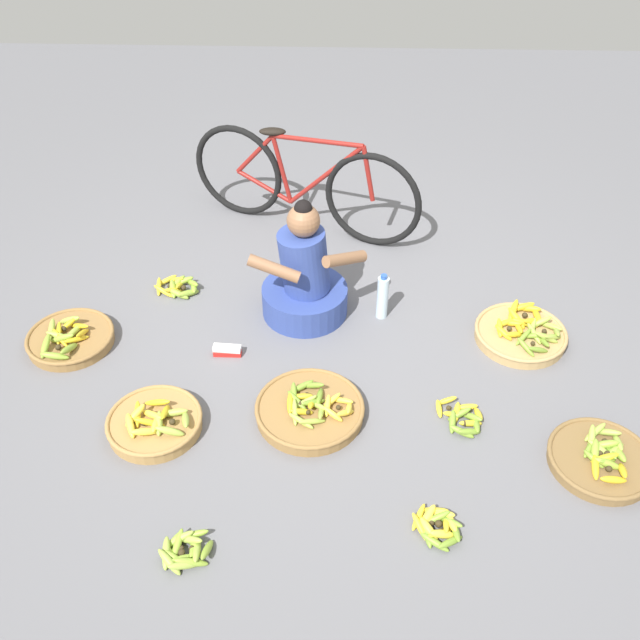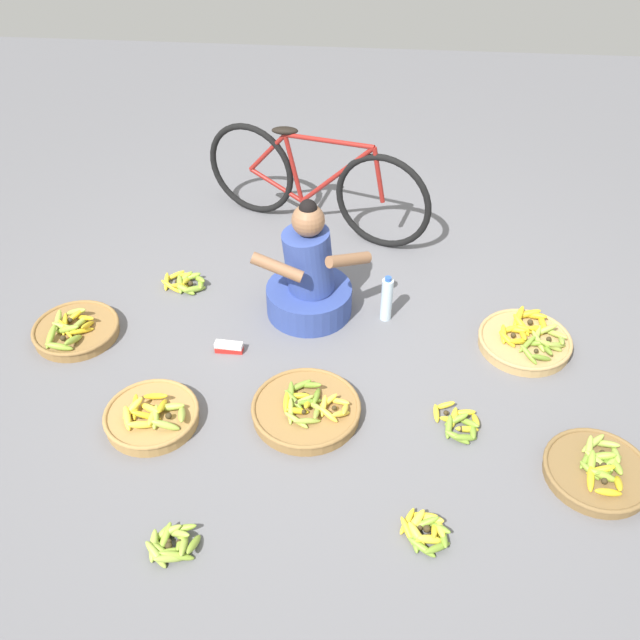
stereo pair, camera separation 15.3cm
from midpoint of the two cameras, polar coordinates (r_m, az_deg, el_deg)
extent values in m
plane|color=slate|center=(4.18, 1.29, -1.95)|extent=(10.00, 10.00, 0.00)
cylinder|color=#334793|center=(4.35, 0.14, 1.64)|extent=(0.52, 0.52, 0.18)
cylinder|color=#334793|center=(4.18, 0.14, 4.70)|extent=(0.37, 0.35, 0.41)
sphere|color=#8C6042|center=(4.03, 0.15, 7.95)|extent=(0.19, 0.19, 0.19)
sphere|color=black|center=(3.99, 0.15, 8.87)|extent=(0.10, 0.10, 0.10)
cylinder|color=#8C6042|center=(4.01, -2.34, 4.21)|extent=(0.31, 0.12, 0.16)
cylinder|color=#8C6042|center=(4.07, 3.39, 4.81)|extent=(0.27, 0.26, 0.16)
torus|color=black|center=(5.23, -4.68, 11.90)|extent=(0.65, 0.29, 0.68)
torus|color=black|center=(4.84, 5.94, 9.34)|extent=(0.65, 0.29, 0.68)
cylinder|color=maroon|center=(4.90, 2.22, 11.42)|extent=(0.53, 0.23, 0.55)
cylinder|color=maroon|center=(5.04, -1.22, 11.96)|extent=(0.15, 0.09, 0.49)
cylinder|color=maroon|center=(4.81, 1.62, 14.09)|extent=(0.62, 0.27, 0.08)
cylinder|color=maroon|center=(5.18, -2.64, 10.70)|extent=(0.40, 0.18, 0.18)
cylinder|color=maroon|center=(5.09, -3.33, 13.19)|extent=(0.30, 0.14, 0.35)
cylinder|color=maroon|center=(4.76, 5.64, 11.41)|extent=(0.12, 0.07, 0.38)
ellipsoid|color=black|center=(4.94, -1.90, 14.86)|extent=(0.18, 0.08, 0.05)
cylinder|color=brown|center=(3.77, 22.32, -11.22)|extent=(0.50, 0.50, 0.05)
torus|color=brown|center=(3.75, 22.42, -10.96)|extent=(0.51, 0.51, 0.02)
ellipsoid|color=#8CAD38|center=(3.76, 23.66, -10.64)|extent=(0.06, 0.14, 0.07)
ellipsoid|color=#8CAD38|center=(3.77, 22.73, -10.01)|extent=(0.14, 0.05, 0.08)
ellipsoid|color=#8CAD38|center=(3.72, 21.98, -10.52)|extent=(0.07, 0.14, 0.08)
ellipsoid|color=#8CAD38|center=(3.70, 22.82, -11.40)|extent=(0.14, 0.07, 0.07)
sphere|color=#382D19|center=(3.74, 22.84, -10.72)|extent=(0.04, 0.04, 0.04)
ellipsoid|color=#9EB747|center=(3.81, 23.62, -9.82)|extent=(0.04, 0.15, 0.07)
ellipsoid|color=#9EB747|center=(3.83, 22.89, -9.10)|extent=(0.14, 0.09, 0.08)
ellipsoid|color=#9EB747|center=(3.81, 22.05, -9.12)|extent=(0.14, 0.11, 0.09)
ellipsoid|color=#9EB747|center=(3.78, 21.80, -9.55)|extent=(0.06, 0.14, 0.09)
ellipsoid|color=#9EB747|center=(3.75, 22.35, -10.36)|extent=(0.14, 0.11, 0.07)
ellipsoid|color=#9EB747|center=(3.78, 23.47, -10.34)|extent=(0.13, 0.12, 0.06)
sphere|color=#382D19|center=(3.79, 22.70, -9.79)|extent=(0.03, 0.03, 0.03)
ellipsoid|color=olive|center=(3.75, 23.12, -10.61)|extent=(0.03, 0.12, 0.07)
ellipsoid|color=olive|center=(3.77, 22.35, -10.11)|extent=(0.13, 0.06, 0.05)
ellipsoid|color=olive|center=(3.74, 21.56, -10.37)|extent=(0.09, 0.12, 0.05)
ellipsoid|color=olive|center=(3.70, 21.86, -11.11)|extent=(0.10, 0.11, 0.06)
ellipsoid|color=olive|center=(3.71, 22.87, -11.19)|extent=(0.12, 0.08, 0.07)
sphere|color=#382D19|center=(3.73, 22.33, -10.66)|extent=(0.03, 0.03, 0.03)
ellipsoid|color=gold|center=(3.69, 23.85, -11.86)|extent=(0.06, 0.14, 0.08)
ellipsoid|color=gold|center=(3.71, 22.63, -11.01)|extent=(0.14, 0.05, 0.08)
ellipsoid|color=gold|center=(3.67, 21.94, -11.70)|extent=(0.06, 0.14, 0.06)
ellipsoid|color=gold|center=(3.65, 23.18, -12.55)|extent=(0.14, 0.05, 0.06)
sphere|color=#382D19|center=(3.68, 22.89, -11.79)|extent=(0.03, 0.03, 0.03)
cylinder|color=olive|center=(3.76, 0.06, -7.28)|extent=(0.56, 0.56, 0.06)
torus|color=olive|center=(3.73, 0.06, -6.95)|extent=(0.57, 0.57, 0.02)
ellipsoid|color=yellow|center=(3.69, 3.21, -7.13)|extent=(0.04, 0.13, 0.07)
ellipsoid|color=yellow|center=(3.73, 2.69, -6.52)|extent=(0.13, 0.07, 0.05)
ellipsoid|color=yellow|center=(3.72, 1.83, -6.52)|extent=(0.12, 0.10, 0.07)
ellipsoid|color=yellow|center=(3.70, 1.48, -6.90)|extent=(0.04, 0.13, 0.08)
ellipsoid|color=yellow|center=(3.66, 1.86, -7.55)|extent=(0.12, 0.09, 0.07)
ellipsoid|color=yellow|center=(3.66, 2.90, -7.50)|extent=(0.11, 0.11, 0.08)
sphere|color=#382D19|center=(3.69, 2.34, -7.05)|extent=(0.03, 0.03, 0.03)
ellipsoid|color=olive|center=(3.75, 0.89, -6.12)|extent=(0.05, 0.16, 0.06)
ellipsoid|color=olive|center=(3.79, 0.36, -5.23)|extent=(0.15, 0.09, 0.09)
ellipsoid|color=olive|center=(3.80, -0.55, -5.33)|extent=(0.15, 0.10, 0.06)
ellipsoid|color=olive|center=(3.76, -1.16, -5.93)|extent=(0.05, 0.15, 0.08)
ellipsoid|color=olive|center=(3.73, -0.92, -6.44)|extent=(0.13, 0.13, 0.07)
ellipsoid|color=olive|center=(3.71, 0.37, -6.57)|extent=(0.14, 0.11, 0.08)
sphere|color=#382D19|center=(3.76, -0.12, -5.97)|extent=(0.03, 0.03, 0.03)
ellipsoid|color=gold|center=(3.71, 0.18, -6.68)|extent=(0.04, 0.13, 0.08)
ellipsoid|color=gold|center=(3.76, -0.57, -6.09)|extent=(0.12, 0.03, 0.05)
ellipsoid|color=gold|center=(3.72, -1.50, -6.60)|extent=(0.04, 0.13, 0.07)
ellipsoid|color=gold|center=(3.68, -0.62, -7.28)|extent=(0.13, 0.05, 0.06)
sphere|color=#382D19|center=(3.71, -0.66, -6.65)|extent=(0.03, 0.03, 0.03)
ellipsoid|color=#9EB747|center=(3.66, 0.94, -7.39)|extent=(0.03, 0.15, 0.08)
ellipsoid|color=#9EB747|center=(3.70, 0.66, -6.83)|extent=(0.13, 0.12, 0.06)
ellipsoid|color=#9EB747|center=(3.71, -0.38, -6.56)|extent=(0.15, 0.08, 0.08)
ellipsoid|color=#9EB747|center=(3.67, -1.15, -7.30)|extent=(0.04, 0.15, 0.08)
ellipsoid|color=#9EB747|center=(3.64, -0.70, -8.01)|extent=(0.15, 0.10, 0.06)
ellipsoid|color=#9EB747|center=(3.63, 0.18, -8.09)|extent=(0.15, 0.08, 0.07)
sphere|color=#382D19|center=(3.67, -0.10, -7.36)|extent=(0.03, 0.03, 0.03)
cylinder|color=tan|center=(4.33, 16.97, -1.75)|extent=(0.52, 0.52, 0.06)
torus|color=tan|center=(4.31, 17.05, -1.44)|extent=(0.54, 0.54, 0.02)
ellipsoid|color=#9EB747|center=(4.31, 19.69, -1.53)|extent=(0.06, 0.16, 0.09)
ellipsoid|color=#9EB747|center=(4.35, 19.24, -1.07)|extent=(0.14, 0.13, 0.06)
ellipsoid|color=#9EB747|center=(4.34, 18.47, -0.79)|extent=(0.16, 0.06, 0.09)
ellipsoid|color=#9EB747|center=(4.30, 17.90, -1.19)|extent=(0.09, 0.16, 0.07)
ellipsoid|color=#9EB747|center=(4.27, 18.01, -1.63)|extent=(0.09, 0.16, 0.07)
ellipsoid|color=#9EB747|center=(4.25, 18.94, -1.98)|extent=(0.15, 0.04, 0.10)
ellipsoid|color=#9EB747|center=(4.27, 19.39, -1.92)|extent=(0.15, 0.11, 0.09)
sphere|color=#382D19|center=(4.30, 18.77, -1.47)|extent=(0.03, 0.03, 0.03)
ellipsoid|color=gold|center=(4.40, 18.29, -0.23)|extent=(0.04, 0.16, 0.07)
ellipsoid|color=gold|center=(4.44, 17.64, 0.35)|extent=(0.16, 0.10, 0.07)
ellipsoid|color=gold|center=(4.43, 17.18, 0.46)|extent=(0.17, 0.05, 0.09)
ellipsoid|color=gold|center=(4.39, 16.53, 0.21)|extent=(0.10, 0.16, 0.10)
ellipsoid|color=gold|center=(4.33, 16.75, -0.39)|extent=(0.12, 0.15, 0.10)
ellipsoid|color=gold|center=(4.33, 17.37, -0.78)|extent=(0.17, 0.06, 0.07)
ellipsoid|color=gold|center=(4.34, 17.98, -0.66)|extent=(0.16, 0.11, 0.09)
sphere|color=#382D19|center=(4.39, 17.39, -0.18)|extent=(0.03, 0.03, 0.03)
ellipsoid|color=gold|center=(4.28, 16.89, -1.19)|extent=(0.04, 0.13, 0.07)
ellipsoid|color=gold|center=(4.31, 16.34, -0.77)|extent=(0.13, 0.08, 0.06)
ellipsoid|color=gold|center=(4.31, 15.84, -0.73)|extent=(0.13, 0.07, 0.06)
ellipsoid|color=gold|center=(4.25, 15.44, -1.11)|extent=(0.03, 0.13, 0.08)
ellipsoid|color=gold|center=(4.23, 15.72, -1.50)|extent=(0.12, 0.11, 0.07)
ellipsoid|color=gold|center=(4.24, 16.56, -1.65)|extent=(0.13, 0.08, 0.07)
sphere|color=#382D19|center=(4.27, 16.16, -1.19)|extent=(0.03, 0.03, 0.03)
ellipsoid|color=olive|center=(4.23, 18.67, -2.28)|extent=(0.05, 0.14, 0.07)
ellipsoid|color=olive|center=(4.25, 17.99, -1.79)|extent=(0.14, 0.07, 0.08)
ellipsoid|color=olive|center=(4.23, 17.21, -1.90)|extent=(0.12, 0.12, 0.08)
ellipsoid|color=olive|center=(4.16, 17.34, -2.67)|extent=(0.11, 0.13, 0.08)
ellipsoid|color=olive|center=(4.16, 18.26, -2.88)|extent=(0.14, 0.07, 0.08)
sphere|color=#382D19|center=(4.21, 17.87, -2.38)|extent=(0.03, 0.03, 0.03)
cylinder|color=#A87F47|center=(3.80, -12.12, -7.63)|extent=(0.48, 0.48, 0.07)
torus|color=#A87F47|center=(3.78, -12.19, -7.29)|extent=(0.49, 0.49, 0.02)
ellipsoid|color=#9EB747|center=(3.70, -9.80, -7.44)|extent=(0.07, 0.16, 0.08)
ellipsoid|color=#9EB747|center=(3.75, -10.66, -6.84)|extent=(0.15, 0.05, 0.06)
ellipsoid|color=#9EB747|center=(3.72, -11.84, -7.60)|extent=(0.06, 0.16, 0.06)
ellipsoid|color=#9EB747|center=(3.66, -11.04, -8.26)|extent=(0.15, 0.04, 0.09)
sphere|color=#382D19|center=(3.71, -10.82, -7.56)|extent=(0.03, 0.03, 0.03)
ellipsoid|color=gold|center=(3.76, -11.32, -6.76)|extent=(0.04, 0.16, 0.09)
ellipsoid|color=gold|center=(3.81, -11.88, -6.00)|extent=(0.16, 0.07, 0.08)
ellipsoid|color=gold|center=(3.79, -13.41, -6.80)|extent=(0.06, 0.16, 0.07)
ellipsoid|color=gold|center=(3.73, -12.57, -7.49)|extent=(0.16, 0.04, 0.08)
sphere|color=#382D19|center=(3.78, -12.35, -6.78)|extent=(0.03, 0.03, 0.03)
ellipsoid|color=yellow|center=(3.72, -12.05, -7.57)|extent=(0.04, 0.15, 0.06)
ellipsoid|color=yellow|center=(3.77, -12.29, -6.92)|extent=(0.14, 0.11, 0.07)
ellipsoid|color=yellow|center=(3.77, -13.59, -6.87)|extent=(0.12, 0.14, 0.09)
ellipsoid|color=yellow|center=(3.74, -13.99, -7.63)|extent=(0.09, 0.15, 0.08)
ellipsoid|color=yellow|center=(3.69, -12.93, -8.17)|extent=(0.15, 0.09, 0.07)
sphere|color=#382D19|center=(3.74, -13.01, -7.47)|extent=(0.03, 0.03, 0.03)
cylinder|color=olive|center=(4.43, -17.92, -0.87)|extent=(0.49, 0.49, 0.06)
torus|color=olive|center=(4.41, -18.00, -0.57)|extent=(0.50, 0.50, 0.02)
ellipsoid|color=gold|center=(4.35, -17.10, -0.39)|extent=(0.04, 0.15, 0.09)
ellipsoid|color=gold|center=(4.42, -17.30, 0.15)|extent=(0.15, 0.09, 0.07)
ellipsoid|color=gold|center=(4.44, -18.21, 0.18)|extent=(0.14, 0.12, 0.09)
ellipsoid|color=gold|center=(4.40, -18.78, -0.36)|extent=(0.06, 0.16, 0.09)
ellipsoid|color=gold|center=(4.37, -18.69, -0.72)|extent=(0.13, 0.13, 0.08)
ellipsoid|color=gold|center=(4.33, -17.57, -0.86)|extent=(0.14, 0.12, 0.07)
sphere|color=#382D19|center=(4.39, -17.89, -0.39)|extent=(0.03, 0.03, 0.03)
ellipsoid|color=#9EB747|center=(4.39, -17.64, -0.22)|extent=(0.07, 0.16, 0.06)
ellipsoid|color=#9EB747|center=(4.47, -17.96, 0.62)|extent=(0.16, 0.07, 0.10)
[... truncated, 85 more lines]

